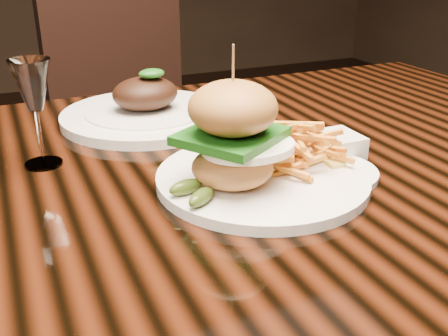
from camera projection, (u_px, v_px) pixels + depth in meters
name	position (u px, v px, depth m)	size (l,w,h in m)	color
dining_table	(188.00, 209.00, 0.83)	(1.60, 0.90, 0.75)	black
burger_plate	(259.00, 151.00, 0.72)	(0.30, 0.30, 0.20)	white
side_saucer	(328.00, 172.00, 0.76)	(0.14, 0.14, 0.02)	white
ramekin	(335.00, 145.00, 0.83)	(0.07, 0.07, 0.03)	white
wine_glass	(33.00, 89.00, 0.75)	(0.06, 0.06, 0.16)	white
far_dish	(146.00, 111.00, 0.99)	(0.32, 0.32, 0.10)	white
chair_far	(133.00, 118.00, 1.68)	(0.52, 0.53, 0.95)	black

